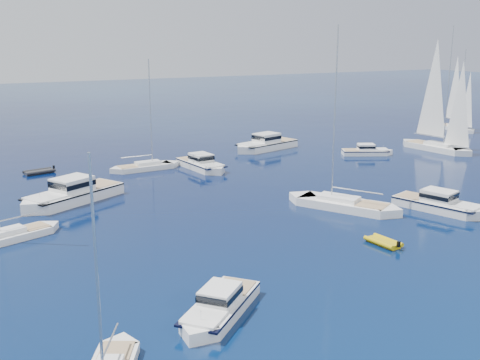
% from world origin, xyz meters
% --- Properties ---
extents(ground, '(400.00, 400.00, 0.00)m').
position_xyz_m(ground, '(0.00, 0.00, 0.00)').
color(ground, navy).
rests_on(ground, ground).
extents(motor_cruiser_right, '(5.99, 10.30, 2.59)m').
position_xyz_m(motor_cruiser_right, '(12.65, 12.80, 0.00)').
color(motor_cruiser_right, silver).
rests_on(motor_cruiser_right, ground).
extents(motor_cruiser_left, '(8.14, 7.72, 2.26)m').
position_xyz_m(motor_cruiser_left, '(-15.64, 2.89, 0.00)').
color(motor_cruiser_left, white).
rests_on(motor_cruiser_left, ground).
extents(motor_cruiser_centre, '(12.70, 9.25, 3.25)m').
position_xyz_m(motor_cruiser_centre, '(-18.61, 32.12, 0.00)').
color(motor_cruiser_centre, white).
rests_on(motor_cruiser_centre, ground).
extents(motor_cruiser_far_r, '(7.97, 5.49, 2.02)m').
position_xyz_m(motor_cruiser_far_r, '(23.98, 37.75, 0.00)').
color(motor_cruiser_far_r, white).
rests_on(motor_cruiser_far_r, ground).
extents(motor_cruiser_distant, '(12.34, 6.75, 3.10)m').
position_xyz_m(motor_cruiser_distant, '(13.05, 47.90, 0.00)').
color(motor_cruiser_distant, white).
rests_on(motor_cruiser_distant, ground).
extents(motor_cruiser_horizon, '(4.11, 9.92, 2.53)m').
position_xyz_m(motor_cruiser_horizon, '(-0.67, 40.05, 0.00)').
color(motor_cruiser_horizon, silver).
rests_on(motor_cruiser_horizon, ground).
extents(sailboat_mid_r, '(9.10, 12.26, 18.17)m').
position_xyz_m(sailboat_mid_r, '(4.73, 17.70, 0.00)').
color(sailboat_mid_r, white).
rests_on(sailboat_mid_r, ground).
extents(sailboat_mid_l, '(9.37, 5.31, 13.38)m').
position_xyz_m(sailboat_mid_l, '(-25.34, 22.96, 0.00)').
color(sailboat_mid_l, white).
rests_on(sailboat_mid_l, ground).
extents(sailboat_centre, '(9.85, 3.06, 14.30)m').
position_xyz_m(sailboat_centre, '(-7.22, 43.02, 0.00)').
color(sailboat_centre, silver).
rests_on(sailboat_centre, ground).
extents(sailboat_sails_r, '(5.02, 13.01, 18.64)m').
position_xyz_m(sailboat_sails_r, '(35.33, 35.82, 0.00)').
color(sailboat_sails_r, silver).
rests_on(sailboat_sails_r, ground).
extents(sailboat_sails_far, '(4.12, 10.43, 14.92)m').
position_xyz_m(sailboat_sails_far, '(52.76, 48.43, 0.00)').
color(sailboat_sails_far, white).
rests_on(sailboat_sails_far, ground).
extents(tender_yellow, '(2.13, 3.33, 0.95)m').
position_xyz_m(tender_yellow, '(1.44, 7.93, 0.00)').
color(tender_yellow, '#C5A50B').
rests_on(tender_yellow, ground).
extents(tender_grey_far, '(4.12, 2.80, 0.95)m').
position_xyz_m(tender_grey_far, '(-19.58, 46.97, 0.00)').
color(tender_grey_far, black).
rests_on(tender_grey_far, ground).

